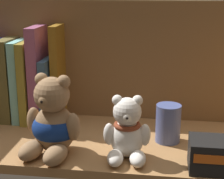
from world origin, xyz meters
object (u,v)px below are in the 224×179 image
at_px(teddy_bear_larger, 53,123).
at_px(book_10, 59,73).
at_px(book_4, 0,79).
at_px(teddy_bear_smaller, 127,132).
at_px(book_8, 40,73).
at_px(pillar_candle, 168,123).
at_px(book_5, 11,78).
at_px(book_6, 22,79).
at_px(book_9, 51,88).
at_px(small_product_box, 210,155).
at_px(book_7, 31,80).

bearing_deg(teddy_bear_larger, book_10, 101.70).
height_order(book_4, teddy_bear_smaller, book_4).
xyz_separation_m(book_4, book_8, (0.11, 0.00, 0.02)).
bearing_deg(pillar_candle, book_5, 165.66).
distance_m(book_6, book_8, 0.05).
distance_m(book_9, small_product_box, 0.44).
relative_size(book_5, teddy_bear_larger, 1.24).
xyz_separation_m(book_8, teddy_bear_larger, (0.09, -0.20, -0.05)).
distance_m(teddy_bear_larger, teddy_bear_smaller, 0.16).
bearing_deg(book_10, book_8, 180.00).
distance_m(book_5, small_product_box, 0.54).
distance_m(book_6, pillar_candle, 0.40).
relative_size(book_10, small_product_box, 3.03).
distance_m(book_5, book_8, 0.08).
height_order(book_4, small_product_box, book_4).
bearing_deg(teddy_bear_larger, book_6, 125.40).
bearing_deg(book_7, book_8, 0.00).
relative_size(book_4, book_6, 1.00).
bearing_deg(teddy_bear_larger, teddy_bear_smaller, -1.12).
bearing_deg(teddy_bear_smaller, book_4, 150.69).
distance_m(book_8, book_10, 0.05).
bearing_deg(teddy_bear_larger, small_product_box, -5.01).
height_order(book_7, book_9, book_7).
height_order(book_5, teddy_bear_smaller, book_5).
height_order(book_7, teddy_bear_larger, book_7).
bearing_deg(book_6, teddy_bear_smaller, -34.07).
xyz_separation_m(book_5, book_8, (0.08, 0.00, 0.02)).
bearing_deg(book_8, book_9, 0.00).
height_order(book_7, book_10, book_10).
distance_m(book_4, book_8, 0.11).
bearing_deg(small_product_box, book_5, 155.32).
distance_m(book_8, teddy_bear_smaller, 0.32).
bearing_deg(small_product_box, pillar_candle, 123.78).
relative_size(teddy_bear_smaller, small_product_box, 1.64).
distance_m(book_5, pillar_candle, 0.42).
relative_size(book_9, teddy_bear_smaller, 1.24).
bearing_deg(teddy_bear_larger, pillar_candle, 21.13).
xyz_separation_m(book_6, book_10, (0.10, 0.00, 0.02)).
bearing_deg(book_4, small_product_box, -23.39).
bearing_deg(small_product_box, book_7, 152.71).
xyz_separation_m(book_4, book_5, (0.03, 0.00, 0.00)).
xyz_separation_m(book_5, small_product_box, (0.49, -0.22, -0.07)).
relative_size(book_5, book_10, 0.85).
height_order(teddy_bear_smaller, pillar_candle, teddy_bear_smaller).
distance_m(book_6, teddy_bear_smaller, 0.36).
distance_m(book_4, teddy_bear_larger, 0.28).
bearing_deg(book_6, book_7, 0.00).
bearing_deg(book_10, book_4, 180.00).
height_order(book_9, teddy_bear_larger, teddy_bear_larger).
bearing_deg(book_9, book_6, 180.00).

